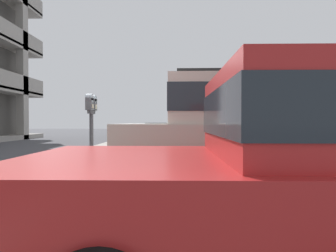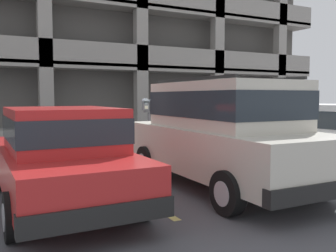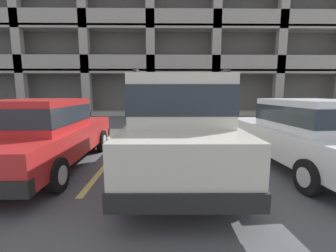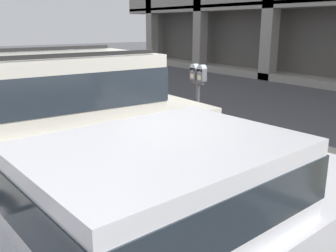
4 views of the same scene
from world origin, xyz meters
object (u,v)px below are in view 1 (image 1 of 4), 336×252
at_px(silver_suv, 245,126).
at_px(red_sedan, 322,167).
at_px(blue_coupe, 203,124).
at_px(fire_hydrant, 124,141).
at_px(dark_hatchback, 215,134).
at_px(parking_meter_near, 91,116).

bearing_deg(silver_suv, red_sedan, 176.52).
bearing_deg(red_sedan, blue_coupe, -0.90).
bearing_deg(silver_suv, fire_hydrant, 35.52).
height_order(silver_suv, blue_coupe, same).
relative_size(dark_hatchback, blue_coupe, 0.96).
bearing_deg(blue_coupe, silver_suv, -179.48).
relative_size(silver_suv, dark_hatchback, 1.04).
bearing_deg(parking_meter_near, fire_hydrant, 3.63).
bearing_deg(red_sedan, dark_hatchback, -1.09).
bearing_deg(fire_hydrant, blue_coupe, -61.08).
height_order(dark_hatchback, blue_coupe, blue_coupe).
height_order(silver_suv, fire_hydrant, silver_suv).
bearing_deg(blue_coupe, red_sedan, 178.93).
relative_size(red_sedan, parking_meter_near, 2.90).
bearing_deg(red_sedan, fire_hydrant, 21.36).
xyz_separation_m(silver_suv, parking_meter_near, (-0.20, 2.85, 0.18)).
xyz_separation_m(red_sedan, dark_hatchback, (5.76, -0.08, 0.00)).
bearing_deg(parking_meter_near, silver_suv, -85.99).
distance_m(blue_coupe, parking_meter_near, 6.92).
distance_m(silver_suv, parking_meter_near, 2.86).
height_order(red_sedan, dark_hatchback, same).
bearing_deg(silver_suv, dark_hatchback, 2.98).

